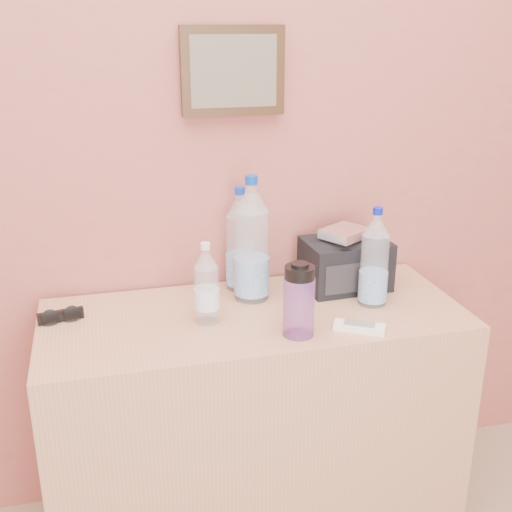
{
  "coord_description": "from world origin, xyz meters",
  "views": [
    {
      "loc": [
        -0.3,
        0.12,
        1.54
      ],
      "look_at": [
        0.11,
        1.71,
        0.93
      ],
      "focal_mm": 45.0,
      "sensor_mm": 36.0,
      "label": 1
    }
  ],
  "objects_px": {
    "sunglasses": "(61,316)",
    "nalgene_bottle": "(299,300)",
    "ac_remote": "(359,327)",
    "toiletry_bag": "(345,261)",
    "pet_large_c": "(240,244)",
    "pet_large_b": "(252,246)",
    "pet_large_d": "(374,262)",
    "pet_small": "(207,288)",
    "dresser": "(254,424)",
    "foil_packet": "(345,233)"
  },
  "relations": [
    {
      "from": "toiletry_bag",
      "to": "dresser",
      "type": "bearing_deg",
      "value": -162.7
    },
    {
      "from": "pet_large_b",
      "to": "ac_remote",
      "type": "bearing_deg",
      "value": -51.05
    },
    {
      "from": "pet_large_c",
      "to": "sunglasses",
      "type": "distance_m",
      "value": 0.56
    },
    {
      "from": "sunglasses",
      "to": "ac_remote",
      "type": "distance_m",
      "value": 0.82
    },
    {
      "from": "ac_remote",
      "to": "toiletry_bag",
      "type": "height_order",
      "value": "toiletry_bag"
    },
    {
      "from": "nalgene_bottle",
      "to": "foil_packet",
      "type": "distance_m",
      "value": 0.35
    },
    {
      "from": "pet_large_b",
      "to": "toiletry_bag",
      "type": "xyz_separation_m",
      "value": [
        0.3,
        0.01,
        -0.08
      ]
    },
    {
      "from": "pet_large_c",
      "to": "nalgene_bottle",
      "type": "xyz_separation_m",
      "value": [
        0.08,
        -0.35,
        -0.04
      ]
    },
    {
      "from": "pet_large_c",
      "to": "nalgene_bottle",
      "type": "relative_size",
      "value": 1.58
    },
    {
      "from": "pet_large_b",
      "to": "nalgene_bottle",
      "type": "xyz_separation_m",
      "value": [
        0.06,
        -0.26,
        -0.07
      ]
    },
    {
      "from": "dresser",
      "to": "pet_large_d",
      "type": "bearing_deg",
      "value": -3.73
    },
    {
      "from": "pet_large_b",
      "to": "toiletry_bag",
      "type": "relative_size",
      "value": 1.49
    },
    {
      "from": "pet_small",
      "to": "foil_packet",
      "type": "distance_m",
      "value": 0.47
    },
    {
      "from": "pet_large_c",
      "to": "foil_packet",
      "type": "height_order",
      "value": "pet_large_c"
    },
    {
      "from": "nalgene_bottle",
      "to": "ac_remote",
      "type": "xyz_separation_m",
      "value": [
        0.17,
        -0.02,
        -0.09
      ]
    },
    {
      "from": "sunglasses",
      "to": "foil_packet",
      "type": "height_order",
      "value": "foil_packet"
    },
    {
      "from": "pet_large_d",
      "to": "sunglasses",
      "type": "xyz_separation_m",
      "value": [
        -0.89,
        0.1,
        -0.11
      ]
    },
    {
      "from": "pet_small",
      "to": "nalgene_bottle",
      "type": "relative_size",
      "value": 1.13
    },
    {
      "from": "pet_large_b",
      "to": "sunglasses",
      "type": "relative_size",
      "value": 3.0
    },
    {
      "from": "nalgene_bottle",
      "to": "pet_small",
      "type": "bearing_deg",
      "value": 147.84
    },
    {
      "from": "pet_large_c",
      "to": "sunglasses",
      "type": "relative_size",
      "value": 2.57
    },
    {
      "from": "ac_remote",
      "to": "foil_packet",
      "type": "xyz_separation_m",
      "value": [
        0.06,
        0.27,
        0.18
      ]
    },
    {
      "from": "pet_large_b",
      "to": "pet_large_c",
      "type": "xyz_separation_m",
      "value": [
        -0.01,
        0.09,
        -0.02
      ]
    },
    {
      "from": "ac_remote",
      "to": "pet_large_b",
      "type": "bearing_deg",
      "value": 158.39
    },
    {
      "from": "dresser",
      "to": "pet_large_d",
      "type": "relative_size",
      "value": 4.1
    },
    {
      "from": "pet_large_b",
      "to": "pet_small",
      "type": "xyz_separation_m",
      "value": [
        -0.16,
        -0.13,
        -0.06
      ]
    },
    {
      "from": "foil_packet",
      "to": "pet_small",
      "type": "bearing_deg",
      "value": -165.34
    },
    {
      "from": "pet_large_b",
      "to": "nalgene_bottle",
      "type": "distance_m",
      "value": 0.28
    },
    {
      "from": "nalgene_bottle",
      "to": "sunglasses",
      "type": "height_order",
      "value": "nalgene_bottle"
    },
    {
      "from": "nalgene_bottle",
      "to": "sunglasses",
      "type": "relative_size",
      "value": 1.63
    },
    {
      "from": "dresser",
      "to": "pet_large_c",
      "type": "bearing_deg",
      "value": 88.62
    },
    {
      "from": "nalgene_bottle",
      "to": "toiletry_bag",
      "type": "xyz_separation_m",
      "value": [
        0.24,
        0.28,
        -0.01
      ]
    },
    {
      "from": "pet_small",
      "to": "sunglasses",
      "type": "xyz_separation_m",
      "value": [
        -0.39,
        0.1,
        -0.09
      ]
    },
    {
      "from": "pet_large_d",
      "to": "sunglasses",
      "type": "relative_size",
      "value": 2.35
    },
    {
      "from": "pet_large_d",
      "to": "pet_small",
      "type": "height_order",
      "value": "pet_large_d"
    },
    {
      "from": "pet_large_b",
      "to": "pet_large_c",
      "type": "distance_m",
      "value": 0.09
    },
    {
      "from": "sunglasses",
      "to": "ac_remote",
      "type": "height_order",
      "value": "sunglasses"
    },
    {
      "from": "pet_large_c",
      "to": "nalgene_bottle",
      "type": "bearing_deg",
      "value": -77.89
    },
    {
      "from": "dresser",
      "to": "sunglasses",
      "type": "relative_size",
      "value": 9.62
    },
    {
      "from": "dresser",
      "to": "nalgene_bottle",
      "type": "relative_size",
      "value": 5.92
    },
    {
      "from": "dresser",
      "to": "toiletry_bag",
      "type": "distance_m",
      "value": 0.58
    },
    {
      "from": "pet_large_b",
      "to": "foil_packet",
      "type": "distance_m",
      "value": 0.29
    },
    {
      "from": "sunglasses",
      "to": "toiletry_bag",
      "type": "bearing_deg",
      "value": -7.9
    },
    {
      "from": "sunglasses",
      "to": "nalgene_bottle",
      "type": "bearing_deg",
      "value": -31.85
    },
    {
      "from": "dresser",
      "to": "nalgene_bottle",
      "type": "bearing_deg",
      "value": -63.37
    },
    {
      "from": "pet_large_c",
      "to": "foil_packet",
      "type": "relative_size",
      "value": 2.51
    },
    {
      "from": "pet_large_c",
      "to": "pet_small",
      "type": "height_order",
      "value": "pet_large_c"
    },
    {
      "from": "ac_remote",
      "to": "sunglasses",
      "type": "bearing_deg",
      "value": -168.86
    },
    {
      "from": "pet_small",
      "to": "pet_large_c",
      "type": "bearing_deg",
      "value": 55.84
    },
    {
      "from": "pet_large_c",
      "to": "pet_small",
      "type": "xyz_separation_m",
      "value": [
        -0.14,
        -0.21,
        -0.04
      ]
    }
  ]
}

